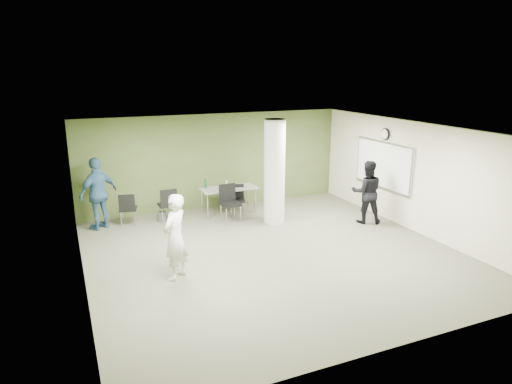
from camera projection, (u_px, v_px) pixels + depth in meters
name	position (u px, v px, depth m)	size (l,w,h in m)	color
floor	(272.00, 253.00, 10.36)	(8.00, 8.00, 0.00)	#4C4C3C
ceiling	(273.00, 130.00, 9.63)	(8.00, 8.00, 0.00)	white
wall_back	(215.00, 161.00, 13.54)	(8.00, 0.02, 2.80)	#4D5729
wall_left	(78.00, 217.00, 8.46)	(0.02, 8.00, 2.80)	#4D5729
wall_right_cream	(416.00, 177.00, 11.53)	(0.02, 8.00, 2.80)	beige
column	(274.00, 172.00, 12.15)	(0.56, 0.56, 2.80)	silver
whiteboard	(383.00, 165.00, 12.53)	(0.05, 2.30, 1.30)	silver
wall_clock	(385.00, 134.00, 12.31)	(0.06, 0.32, 0.32)	black
folding_table	(228.00, 189.00, 13.08)	(1.60, 0.70, 1.01)	gray
wastebasket	(162.00, 216.00, 12.52)	(0.24, 0.24, 0.28)	#4C4C4C
chair_back_left	(128.00, 207.00, 12.10)	(0.53, 0.53, 0.88)	black
chair_back_right	(168.00, 202.00, 12.36)	(0.47, 0.47, 0.95)	black
chair_table_left	(229.00, 200.00, 12.48)	(0.52, 0.52, 1.01)	black
chair_table_right	(237.00, 197.00, 13.07)	(0.53, 0.53, 0.86)	black
woman_white	(175.00, 237.00, 8.93)	(0.64, 0.42, 1.74)	silver
man_black	(367.00, 192.00, 12.24)	(0.83, 0.65, 1.71)	black
man_blue	(98.00, 194.00, 11.75)	(1.11, 0.46, 1.90)	#38638C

